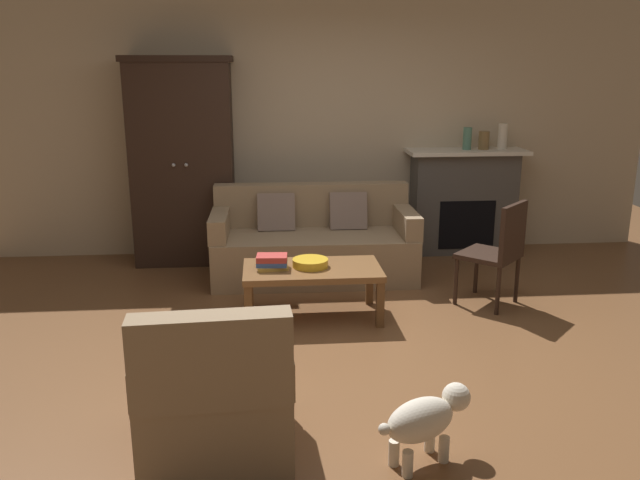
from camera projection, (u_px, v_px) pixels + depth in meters
The scene contains 14 objects.
ground_plane at pixel (348, 342), 4.83m from camera, with size 9.60×9.60×0.00m, color brown.
back_wall at pixel (318, 122), 6.92m from camera, with size 7.20×0.10×2.80m, color beige.
fireplace at pixel (463, 201), 7.02m from camera, with size 1.26×0.48×1.12m.
armoire at pixel (183, 162), 6.57m from camera, with size 1.06×0.57×2.07m.
couch at pixel (313, 244), 6.25m from camera, with size 1.93×0.87×0.86m.
coffee_table at pixel (312, 274), 5.22m from camera, with size 1.10×0.60×0.42m.
fruit_bowl at pixel (310, 263), 5.22m from camera, with size 0.29×0.29×0.06m, color gold.
book_stack at pixel (272, 262), 5.16m from camera, with size 0.26×0.19×0.11m.
mantel_vase_jade at pixel (467, 139), 6.83m from camera, with size 0.09×0.09×0.23m, color slate.
mantel_vase_bronze at pixel (484, 140), 6.85m from camera, with size 0.11×0.11×0.19m, color olive.
mantel_vase_cream at pixel (503, 136), 6.86m from camera, with size 0.10×0.10×0.27m, color beige.
armchair_near_left at pixel (215, 398), 3.38m from camera, with size 0.82×0.81×0.88m.
side_chair_wooden at pixel (499, 248), 5.43m from camera, with size 0.62×0.62×0.90m.
dog at pixel (425, 419), 3.32m from camera, with size 0.52×0.36×0.39m.
Camera 1 is at (-0.60, -4.43, 1.99)m, focal length 36.56 mm.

